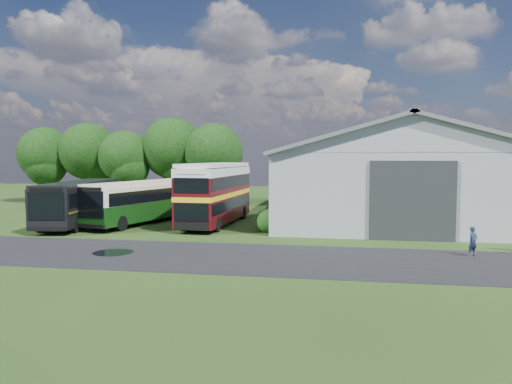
% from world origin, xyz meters
% --- Properties ---
extents(ground, '(120.00, 120.00, 0.00)m').
position_xyz_m(ground, '(0.00, 0.00, 0.00)').
color(ground, '#1D3912').
rests_on(ground, ground).
extents(asphalt_road, '(60.00, 8.00, 0.02)m').
position_xyz_m(asphalt_road, '(3.00, -3.00, 0.00)').
color(asphalt_road, black).
rests_on(asphalt_road, ground).
extents(puddle, '(2.20, 2.20, 0.01)m').
position_xyz_m(puddle, '(-1.50, -3.00, 0.00)').
color(puddle, black).
rests_on(puddle, ground).
extents(storage_shed, '(18.80, 24.80, 8.15)m').
position_xyz_m(storage_shed, '(15.00, 15.98, 4.17)').
color(storage_shed, gray).
rests_on(storage_shed, ground).
extents(tree_far_left, '(6.12, 6.12, 8.64)m').
position_xyz_m(tree_far_left, '(-23.00, 24.00, 5.56)').
color(tree_far_left, black).
rests_on(tree_far_left, ground).
extents(tree_left_a, '(6.46, 6.46, 9.12)m').
position_xyz_m(tree_left_a, '(-18.00, 24.50, 5.87)').
color(tree_left_a, black).
rests_on(tree_left_a, ground).
extents(tree_left_b, '(5.78, 5.78, 8.16)m').
position_xyz_m(tree_left_b, '(-13.00, 23.50, 5.25)').
color(tree_left_b, black).
rests_on(tree_left_b, ground).
extents(tree_mid, '(6.80, 6.80, 9.60)m').
position_xyz_m(tree_mid, '(-8.00, 24.80, 6.18)').
color(tree_mid, black).
rests_on(tree_mid, ground).
extents(tree_right_a, '(6.26, 6.26, 8.83)m').
position_xyz_m(tree_right_a, '(-3.00, 23.80, 5.69)').
color(tree_right_a, black).
rests_on(tree_right_a, ground).
extents(shrub_front, '(1.70, 1.70, 1.70)m').
position_xyz_m(shrub_front, '(5.60, 6.00, 0.00)').
color(shrub_front, '#194714').
rests_on(shrub_front, ground).
extents(shrub_mid, '(1.60, 1.60, 1.60)m').
position_xyz_m(shrub_mid, '(5.60, 8.00, 0.00)').
color(shrub_mid, '#194714').
rests_on(shrub_mid, ground).
extents(shrub_back, '(1.80, 1.80, 1.80)m').
position_xyz_m(shrub_back, '(5.60, 10.00, 0.00)').
color(shrub_back, '#194714').
rests_on(shrub_back, ground).
extents(bus_green_single, '(5.62, 12.31, 3.31)m').
position_xyz_m(bus_green_single, '(-4.79, 9.04, 1.76)').
color(bus_green_single, black).
rests_on(bus_green_single, ground).
extents(bus_maroon_double, '(3.27, 11.14, 4.74)m').
position_xyz_m(bus_maroon_double, '(1.05, 9.16, 2.37)').
color(bus_maroon_double, black).
rests_on(bus_maroon_double, ground).
extents(bus_dark_single, '(4.73, 12.37, 3.33)m').
position_xyz_m(bus_dark_single, '(-9.33, 7.37, 1.77)').
color(bus_dark_single, black).
rests_on(bus_dark_single, ground).
extents(visitor_a, '(0.68, 0.64, 1.55)m').
position_xyz_m(visitor_a, '(17.53, -0.56, 0.78)').
color(visitor_a, '#1C263F').
rests_on(visitor_a, ground).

